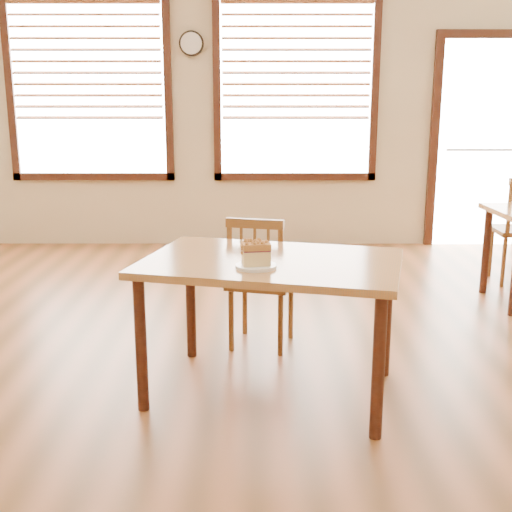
% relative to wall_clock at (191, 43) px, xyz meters
% --- Properties ---
extents(ground, '(8.00, 8.00, 0.00)m').
position_rel_wall_clock_xyz_m(ground, '(0.80, -3.96, -2.15)').
color(ground, '#9B572D').
extents(room_shell, '(8.00, 8.00, 8.00)m').
position_rel_wall_clock_xyz_m(room_shell, '(0.80, -3.96, -0.32)').
color(room_shell, beige).
rests_on(room_shell, ground).
extents(window_left, '(1.76, 0.10, 1.96)m').
position_rel_wall_clock_xyz_m(window_left, '(-1.10, 0.01, -0.34)').
color(window_left, white).
rests_on(window_left, room_shell).
extents(window_right, '(1.76, 0.10, 1.96)m').
position_rel_wall_clock_xyz_m(window_right, '(1.10, 0.01, -0.34)').
color(window_right, white).
rests_on(window_right, room_shell).
extents(entry_door, '(1.08, 0.06, 2.29)m').
position_rel_wall_clock_xyz_m(entry_door, '(3.10, 0.02, -0.95)').
color(entry_door, white).
rests_on(entry_door, ground).
extents(wall_clock, '(0.26, 0.05, 0.26)m').
position_rel_wall_clock_xyz_m(wall_clock, '(0.00, 0.00, 0.00)').
color(wall_clock, black).
rests_on(wall_clock, room_shell).
extents(cafe_table_main, '(1.50, 1.18, 0.75)m').
position_rel_wall_clock_xyz_m(cafe_table_main, '(0.76, -3.75, -1.49)').
color(cafe_table_main, '#9C6D3C').
rests_on(cafe_table_main, ground).
extents(cafe_chair_main, '(0.48, 0.48, 0.88)m').
position_rel_wall_clock_xyz_m(cafe_chair_main, '(0.70, -3.08, -1.71)').
color(cafe_chair_main, brown).
rests_on(cafe_chair_main, ground).
extents(plate, '(0.21, 0.21, 0.02)m').
position_rel_wall_clock_xyz_m(plate, '(0.68, -3.92, -1.39)').
color(plate, white).
rests_on(plate, cafe_table_main).
extents(cake_slice, '(0.16, 0.12, 0.13)m').
position_rel_wall_clock_xyz_m(cake_slice, '(0.68, -3.92, -1.32)').
color(cake_slice, '#EDD686').
rests_on(cake_slice, plate).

